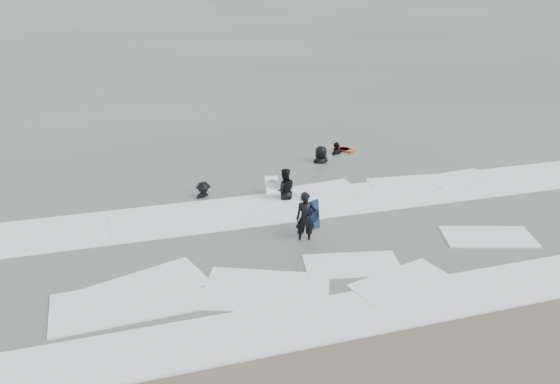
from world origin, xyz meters
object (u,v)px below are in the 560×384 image
object	(u,v)px
surfer_centre	(305,242)
surfer_breaker	(204,199)
surfer_right_near	(337,155)
surfer_right_far	(321,163)
surfer_wading	(284,200)

from	to	relation	value
surfer_centre	surfer_breaker	bearing A→B (deg)	131.98
surfer_breaker	surfer_right_near	world-z (taller)	surfer_right_near
surfer_centre	surfer_right_far	size ratio (longest dim) A/B	0.88
surfer_centre	surfer_wading	bearing A→B (deg)	95.76
surfer_centre	surfer_breaker	xyz separation A→B (m)	(-2.58, 4.25, 0.00)
surfer_breaker	surfer_right_far	xyz separation A→B (m)	(5.49, 2.43, 0.00)
surfer_breaker	surfer_right_far	size ratio (longest dim) A/B	0.79
surfer_right_far	surfer_centre	bearing A→B (deg)	55.68
surfer_centre	surfer_wading	distance (m)	3.36
surfer_wading	surfer_right_far	distance (m)	4.24
surfer_wading	surfer_right_near	bearing A→B (deg)	-125.95
surfer_wading	surfer_centre	bearing A→B (deg)	90.34
surfer_centre	surfer_right_near	size ratio (longest dim) A/B	0.98
surfer_wading	surfer_breaker	size ratio (longest dim) A/B	1.17
surfer_centre	surfer_wading	xyz separation A→B (m)	(0.29, 3.35, 0.00)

